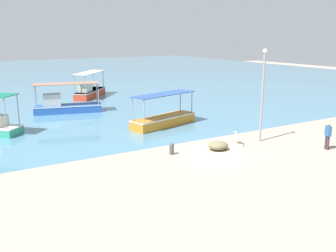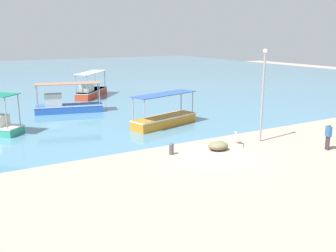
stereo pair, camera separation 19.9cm
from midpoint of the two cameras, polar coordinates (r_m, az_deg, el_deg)
The scene contains 11 objects.
ground at distance 22.10m, azimuth 7.16°, elevation -4.39°, with size 120.00×120.00×0.00m, color tan.
harbor_water at distance 66.29m, azimuth -18.80°, elevation 7.10°, with size 110.00×90.00×0.00m, color teal.
fishing_boat_near_right at distance 42.92m, azimuth -11.55°, elevation 5.24°, with size 5.04×5.55×2.77m.
fishing_boat_far_left at distance 34.95m, azimuth -15.08°, elevation 3.07°, with size 6.15×3.04×2.64m.
fishing_boat_outer at distance 28.70m, azimuth -0.38°, elevation 1.06°, with size 5.92×3.02×2.49m.
pelican at distance 24.46m, azimuth 10.84°, elevation -1.82°, with size 0.46×0.78×0.80m.
lamp_post at distance 24.77m, azimuth 14.48°, elevation 5.22°, with size 0.28×0.28×5.99m.
mooring_bollard at distance 21.91m, azimuth 0.78°, elevation -3.38°, with size 0.29×0.29×0.72m.
fisherman_standing at distance 24.68m, azimuth 23.44°, elevation -1.32°, with size 0.34×0.45×1.69m.
net_pile at distance 23.02m, azimuth 7.89°, elevation -2.99°, with size 1.28×1.09×0.52m, color #666244.
glass_bottle at distance 23.84m, azimuth 11.64°, elevation -2.95°, with size 0.07×0.07×0.27m.
Camera 2 is at (-12.69, -16.74, 6.84)m, focal length 40.00 mm.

